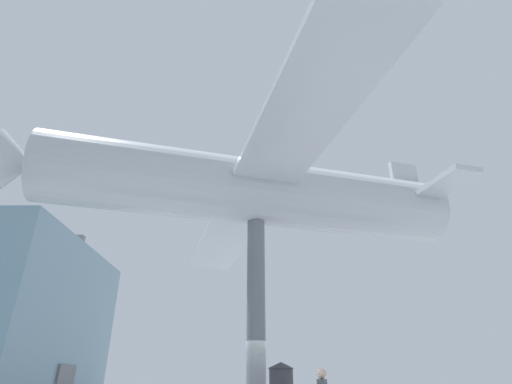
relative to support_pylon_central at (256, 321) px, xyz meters
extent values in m
cylinder|color=slate|center=(0.00, 0.00, 0.00)|extent=(0.54, 0.54, 6.08)
cylinder|color=#B2B7BC|center=(0.00, 0.00, 4.12)|extent=(5.76, 13.48, 2.16)
cube|color=#B2B7BC|center=(0.00, 0.00, 4.12)|extent=(18.75, 7.18, 0.18)
cube|color=#B2B7BC|center=(1.62, -5.67, 4.28)|extent=(6.09, 2.62, 0.18)
cube|color=#B2B7BC|center=(1.62, -5.67, 5.22)|extent=(0.47, 1.11, 1.75)
cone|color=#B2B7BC|center=(-1.96, 6.89, 4.12)|extent=(2.02, 1.40, 1.84)
sphere|color=beige|center=(0.30, -1.82, -1.36)|extent=(0.27, 0.27, 0.27)
cone|color=#2D2D33|center=(4.44, -0.91, -0.96)|extent=(1.03, 1.03, 0.22)
camera|label=1|loc=(-11.87, -0.07, -1.70)|focal=28.00mm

